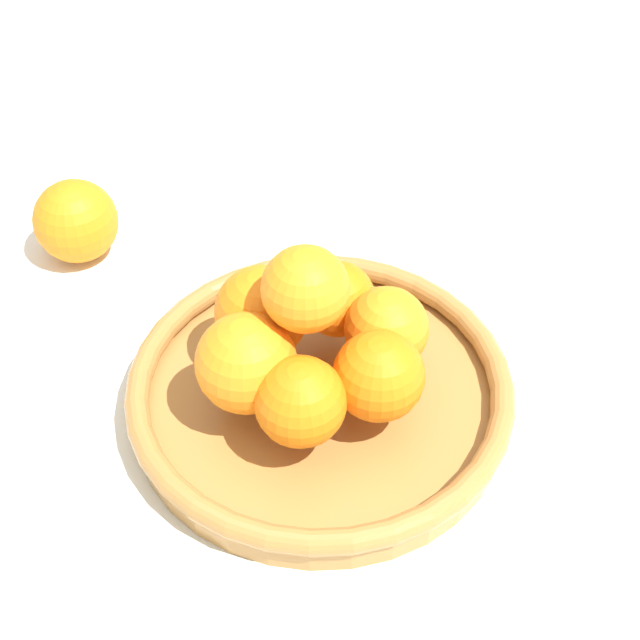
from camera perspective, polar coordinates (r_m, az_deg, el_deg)
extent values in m
plane|color=silver|center=(0.76, 0.00, -5.60)|extent=(4.00, 4.00, 0.00)
cylinder|color=#A57238|center=(0.76, 0.00, -5.12)|extent=(0.31, 0.31, 0.02)
torus|color=#A57238|center=(0.74, 0.00, -4.10)|extent=(0.32, 0.32, 0.02)
sphere|color=orange|center=(0.73, -3.73, 0.50)|extent=(0.08, 0.08, 0.08)
sphere|color=orange|center=(0.69, -4.74, -2.76)|extent=(0.08, 0.08, 0.08)
sphere|color=orange|center=(0.67, -0.98, -5.30)|extent=(0.07, 0.07, 0.07)
sphere|color=orange|center=(0.68, 3.77, -3.59)|extent=(0.07, 0.07, 0.07)
sphere|color=orange|center=(0.72, 4.27, -0.55)|extent=(0.07, 0.07, 0.07)
sphere|color=orange|center=(0.75, 0.79, 1.42)|extent=(0.06, 0.06, 0.06)
sphere|color=orange|center=(0.67, -0.97, 1.95)|extent=(0.07, 0.07, 0.07)
sphere|color=orange|center=(0.91, -15.35, 6.13)|extent=(0.08, 0.08, 0.08)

